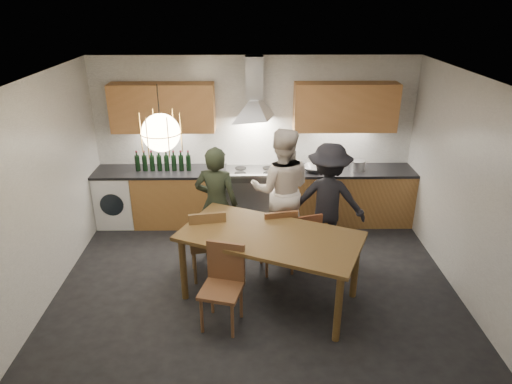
{
  "coord_description": "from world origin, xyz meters",
  "views": [
    {
      "loc": [
        -0.08,
        -4.72,
        3.43
      ],
      "look_at": [
        -0.0,
        0.4,
        1.2
      ],
      "focal_mm": 32.0,
      "sensor_mm": 36.0,
      "label": 1
    }
  ],
  "objects_px": {
    "chair_back_left": "(208,240)",
    "person_left": "(217,204)",
    "dining_table": "(270,242)",
    "stock_pot": "(357,166)",
    "mixing_bowl": "(314,169)",
    "wine_bottles": "(163,161)",
    "chair_front": "(223,279)",
    "person_right": "(328,200)",
    "person_mid": "(281,190)"
  },
  "relations": [
    {
      "from": "chair_back_left",
      "to": "person_left",
      "type": "bearing_deg",
      "value": -108.72
    },
    {
      "from": "person_left",
      "to": "dining_table",
      "type": "bearing_deg",
      "value": 135.85
    },
    {
      "from": "person_left",
      "to": "stock_pot",
      "type": "distance_m",
      "value": 2.36
    },
    {
      "from": "dining_table",
      "to": "stock_pot",
      "type": "bearing_deg",
      "value": 78.25
    },
    {
      "from": "mixing_bowl",
      "to": "wine_bottles",
      "type": "relative_size",
      "value": 0.39
    },
    {
      "from": "stock_pot",
      "to": "wine_bottles",
      "type": "relative_size",
      "value": 0.26
    },
    {
      "from": "chair_front",
      "to": "wine_bottles",
      "type": "relative_size",
      "value": 1.1
    },
    {
      "from": "chair_front",
      "to": "stock_pot",
      "type": "height_order",
      "value": "stock_pot"
    },
    {
      "from": "chair_front",
      "to": "person_right",
      "type": "distance_m",
      "value": 2.05
    },
    {
      "from": "stock_pot",
      "to": "person_right",
      "type": "bearing_deg",
      "value": -123.14
    },
    {
      "from": "chair_front",
      "to": "stock_pot",
      "type": "bearing_deg",
      "value": 65.59
    },
    {
      "from": "chair_front",
      "to": "mixing_bowl",
      "type": "height_order",
      "value": "mixing_bowl"
    },
    {
      "from": "person_mid",
      "to": "wine_bottles",
      "type": "height_order",
      "value": "person_mid"
    },
    {
      "from": "person_left",
      "to": "mixing_bowl",
      "type": "distance_m",
      "value": 1.76
    },
    {
      "from": "person_mid",
      "to": "person_right",
      "type": "height_order",
      "value": "person_mid"
    },
    {
      "from": "chair_front",
      "to": "person_left",
      "type": "distance_m",
      "value": 1.43
    },
    {
      "from": "person_mid",
      "to": "mixing_bowl",
      "type": "relative_size",
      "value": 5.35
    },
    {
      "from": "chair_back_left",
      "to": "chair_front",
      "type": "distance_m",
      "value": 0.86
    },
    {
      "from": "person_mid",
      "to": "stock_pot",
      "type": "height_order",
      "value": "person_mid"
    },
    {
      "from": "person_mid",
      "to": "stock_pot",
      "type": "distance_m",
      "value": 1.44
    },
    {
      "from": "chair_back_left",
      "to": "chair_front",
      "type": "bearing_deg",
      "value": 95.9
    },
    {
      "from": "person_right",
      "to": "wine_bottles",
      "type": "xyz_separation_m",
      "value": [
        -2.42,
        0.95,
        0.25
      ]
    },
    {
      "from": "chair_front",
      "to": "person_right",
      "type": "xyz_separation_m",
      "value": [
        1.38,
        1.5,
        0.27
      ]
    },
    {
      "from": "wine_bottles",
      "to": "chair_back_left",
      "type": "bearing_deg",
      "value": -63.56
    },
    {
      "from": "dining_table",
      "to": "wine_bottles",
      "type": "distance_m",
      "value": 2.59
    },
    {
      "from": "person_right",
      "to": "chair_front",
      "type": "bearing_deg",
      "value": 60.15
    },
    {
      "from": "wine_bottles",
      "to": "chair_front",
      "type": "bearing_deg",
      "value": -66.87
    },
    {
      "from": "chair_front",
      "to": "wine_bottles",
      "type": "height_order",
      "value": "wine_bottles"
    },
    {
      "from": "person_mid",
      "to": "wine_bottles",
      "type": "xyz_separation_m",
      "value": [
        -1.79,
        0.78,
        0.16
      ]
    },
    {
      "from": "chair_front",
      "to": "mixing_bowl",
      "type": "distance_m",
      "value": 2.74
    },
    {
      "from": "chair_back_left",
      "to": "stock_pot",
      "type": "height_order",
      "value": "stock_pot"
    },
    {
      "from": "chair_back_left",
      "to": "stock_pot",
      "type": "distance_m",
      "value": 2.74
    },
    {
      "from": "dining_table",
      "to": "person_left",
      "type": "bearing_deg",
      "value": 149.09
    },
    {
      "from": "dining_table",
      "to": "stock_pot",
      "type": "height_order",
      "value": "stock_pot"
    },
    {
      "from": "person_mid",
      "to": "mixing_bowl",
      "type": "distance_m",
      "value": 0.91
    },
    {
      "from": "dining_table",
      "to": "chair_front",
      "type": "xyz_separation_m",
      "value": [
        -0.53,
        -0.42,
        -0.22
      ]
    },
    {
      "from": "mixing_bowl",
      "to": "stock_pot",
      "type": "relative_size",
      "value": 1.49
    },
    {
      "from": "person_left",
      "to": "stock_pot",
      "type": "xyz_separation_m",
      "value": [
        2.12,
        1.01,
        0.17
      ]
    },
    {
      "from": "dining_table",
      "to": "stock_pot",
      "type": "distance_m",
      "value": 2.47
    },
    {
      "from": "chair_back_left",
      "to": "person_mid",
      "type": "relative_size",
      "value": 0.56
    },
    {
      "from": "person_right",
      "to": "person_mid",
      "type": "bearing_deg",
      "value": -1.92
    },
    {
      "from": "person_left",
      "to": "wine_bottles",
      "type": "relative_size",
      "value": 1.87
    },
    {
      "from": "chair_back_left",
      "to": "stock_pot",
      "type": "relative_size",
      "value": 4.44
    },
    {
      "from": "person_left",
      "to": "person_right",
      "type": "height_order",
      "value": "person_right"
    },
    {
      "from": "dining_table",
      "to": "chair_front",
      "type": "bearing_deg",
      "value": -117.68
    },
    {
      "from": "dining_table",
      "to": "mixing_bowl",
      "type": "distance_m",
      "value": 2.12
    },
    {
      "from": "person_right",
      "to": "stock_pot",
      "type": "xyz_separation_m",
      "value": [
        0.59,
        0.91,
        0.17
      ]
    },
    {
      "from": "chair_front",
      "to": "person_left",
      "type": "relative_size",
      "value": 0.59
    },
    {
      "from": "person_right",
      "to": "person_left",
      "type": "bearing_deg",
      "value": 16.63
    },
    {
      "from": "person_right",
      "to": "wine_bottles",
      "type": "bearing_deg",
      "value": -8.68
    }
  ]
}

